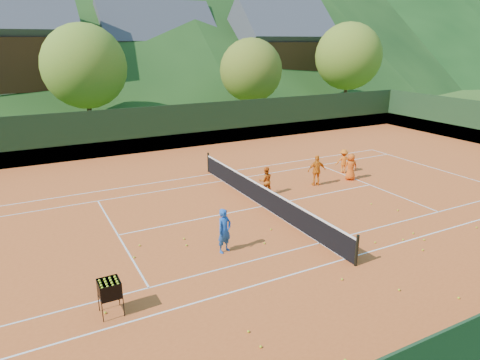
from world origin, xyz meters
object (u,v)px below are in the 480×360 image
student_b (317,170)px  student_d (343,161)px  chalet_mid (157,60)px  student_a (266,181)px  tennis_net (263,196)px  ball_hopper (109,289)px  coach (224,231)px  student_c (351,167)px  chalet_right (279,56)px

student_b → student_d: size_ratio=1.18×
chalet_mid → student_b: bearing=-93.6°
student_a → student_b: (2.99, -0.05, 0.10)m
tennis_net → student_a: bearing=54.5°
ball_hopper → coach: bearing=22.9°
student_b → chalet_mid: 33.08m
ball_hopper → student_d: bearing=26.9°
student_c → student_d: 1.30m
student_d → chalet_right: size_ratio=0.11×
student_b → chalet_mid: (2.09, 32.75, 4.18)m
chalet_mid → chalet_right: 14.56m
coach → tennis_net: size_ratio=0.13×
tennis_net → chalet_right: chalet_right is taller
student_d → ball_hopper: (-14.26, -7.22, 0.08)m
coach → student_c: size_ratio=1.12×
ball_hopper → chalet_mid: size_ratio=0.08×
student_d → chalet_mid: size_ratio=0.11×
tennis_net → chalet_mid: 34.81m
ball_hopper → chalet_right: 44.74m
student_b → ball_hopper: 13.09m
student_b → student_d: 2.91m
coach → ball_hopper: size_ratio=1.59×
student_c → chalet_right: size_ratio=0.12×
student_d → chalet_right: (13.39, 27.67, 4.57)m
student_c → tennis_net: size_ratio=0.12×
coach → chalet_right: chalet_right is taller
student_b → chalet_right: chalet_right is taller
coach → ball_hopper: coach is taller
student_a → chalet_right: chalet_right is taller
student_b → tennis_net: size_ratio=0.13×
student_d → ball_hopper: bearing=49.9°
coach → chalet_right: (23.38, 33.08, 4.44)m
student_d → chalet_mid: (-0.61, 31.67, 4.30)m
ball_hopper → chalet_right: bearing=51.6°
student_d → chalet_right: 31.08m
tennis_net → ball_hopper: tennis_net is taller
student_b → chalet_right: (16.09, 28.75, 4.45)m
student_a → ball_hopper: size_ratio=1.37×
tennis_net → ball_hopper: (-7.65, -4.89, 0.25)m
coach → student_d: bearing=9.3°
student_d → student_c: bearing=88.7°
student_d → chalet_right: bearing=-92.8°
student_c → student_b: bearing=22.1°
student_c → student_a: bearing=23.1°
student_a → student_c: bearing=-166.9°
coach → tennis_net: 4.58m
coach → ball_hopper: 4.64m
student_b → student_a: bearing=16.0°
student_d → ball_hopper: size_ratio=1.33×
coach → chalet_right: 40.75m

